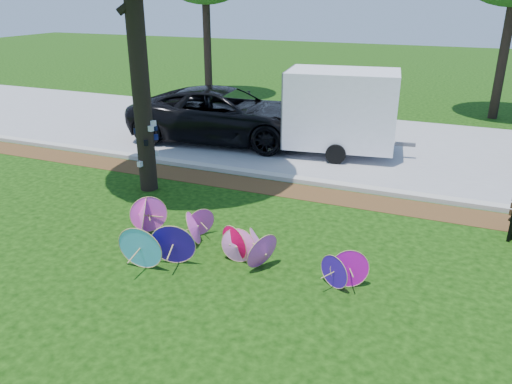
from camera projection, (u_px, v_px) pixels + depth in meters
ground at (189, 272)px, 9.07m from camera, size 90.00×90.00×0.00m
mulch_strip at (275, 188)px, 12.93m from camera, size 90.00×1.00×0.01m
curb at (284, 178)px, 13.51m from camera, size 90.00×0.30×0.12m
street at (324, 140)px, 17.09m from camera, size 90.00×8.00×0.01m
parasol_pile at (203, 238)px, 9.49m from camera, size 5.14×2.05×0.89m
black_van at (225, 115)px, 16.80m from camera, size 6.64×3.59×1.77m
cargo_trailer at (342, 108)px, 15.18m from camera, size 3.50×2.48×2.88m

